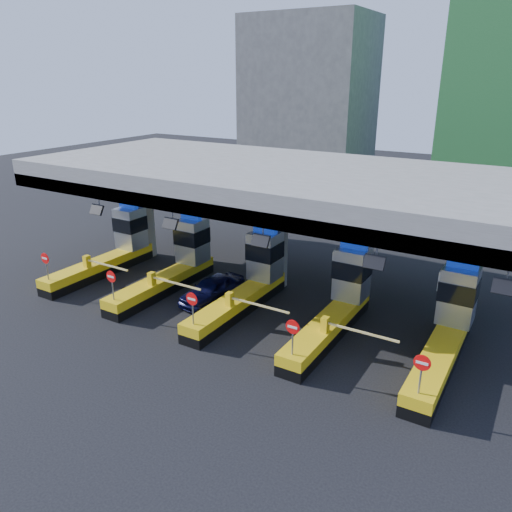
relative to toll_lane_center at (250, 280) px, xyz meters
The scene contains 9 objects.
ground 1.42m from the toll_lane_center, 90.42° to the right, with size 120.00×120.00×0.00m, color black.
toll_canopy 5.40m from the toll_lane_center, 90.02° to the left, with size 28.00×12.09×7.00m.
toll_lane_far_left 10.00m from the toll_lane_center, behind, with size 4.43×8.00×4.16m.
toll_lane_left 5.00m from the toll_lane_center, behind, with size 4.43×8.00×4.16m.
toll_lane_center is the anchor object (origin of this frame).
toll_lane_right 5.00m from the toll_lane_center, ahead, with size 4.43×8.00×4.16m.
toll_lane_far_right 10.00m from the toll_lane_center, ahead, with size 4.43×8.00×4.16m.
bg_building_concrete 39.11m from the toll_lane_center, 111.40° to the left, with size 14.00×10.00×18.00m, color #4C4C49.
van 2.20m from the toll_lane_center, 158.27° to the right, with size 1.64×4.09×1.39m, color black.
Camera 1 is at (12.79, -20.27, 11.58)m, focal length 35.00 mm.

